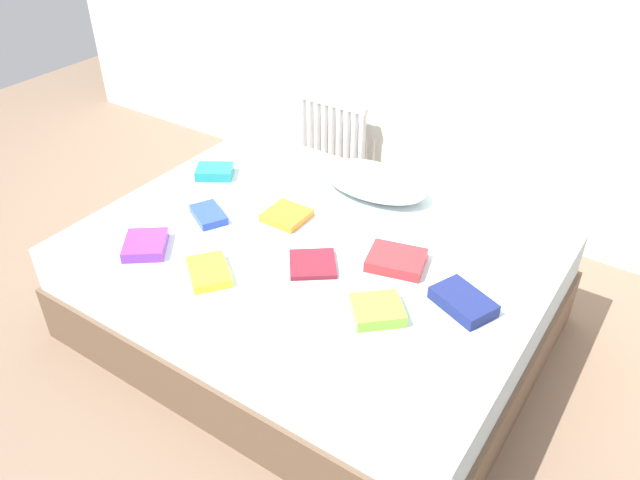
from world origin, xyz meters
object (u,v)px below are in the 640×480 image
at_px(pillow, 374,181).
at_px(textbook_purple, 145,245).
at_px(textbook_lime, 377,310).
at_px(textbook_blue, 208,215).
at_px(textbook_navy, 463,302).
at_px(textbook_red, 396,260).
at_px(textbook_yellow, 209,272).
at_px(textbook_orange, 287,215).
at_px(textbook_teal, 215,172).
at_px(bed, 314,287).
at_px(textbook_maroon, 313,264).
at_px(radiator, 332,137).

distance_m(pillow, textbook_purple, 1.11).
xyz_separation_m(pillow, textbook_lime, (0.46, -0.77, -0.04)).
height_order(textbook_blue, textbook_navy, textbook_navy).
bearing_deg(textbook_red, textbook_yellow, -155.02).
height_order(textbook_orange, textbook_red, textbook_red).
xyz_separation_m(textbook_red, textbook_purple, (-0.94, -0.50, -0.00)).
bearing_deg(textbook_teal, textbook_red, -40.15).
distance_m(bed, textbook_maroon, 0.32).
xyz_separation_m(bed, textbook_purple, (-0.56, -0.45, 0.28)).
bearing_deg(textbook_lime, textbook_yellow, 151.65).
bearing_deg(pillow, textbook_lime, -59.14).
bearing_deg(textbook_lime, radiator, 85.58).
bearing_deg(textbook_teal, radiator, 53.52).
bearing_deg(textbook_lime, textbook_red, 63.15).
distance_m(textbook_yellow, textbook_orange, 0.51).
bearing_deg(textbook_red, textbook_teal, 158.21).
bearing_deg(textbook_purple, textbook_yellow, 54.71).
height_order(pillow, textbook_maroon, pillow).
relative_size(textbook_orange, textbook_maroon, 0.97).
distance_m(bed, textbook_orange, 0.35).
relative_size(textbook_blue, textbook_red, 0.84).
relative_size(textbook_blue, textbook_lime, 1.04).
xyz_separation_m(textbook_blue, textbook_yellow, (0.29, -0.32, 0.00)).
relative_size(bed, textbook_navy, 8.57).
relative_size(radiator, textbook_lime, 2.66).
xyz_separation_m(bed, textbook_yellow, (-0.22, -0.43, 0.27)).
relative_size(radiator, textbook_teal, 2.72).
bearing_deg(pillow, radiator, 134.94).
bearing_deg(radiator, textbook_blue, -82.34).
distance_m(textbook_maroon, textbook_lime, 0.39).
xyz_separation_m(pillow, textbook_purple, (-0.57, -0.96, -0.04)).
bearing_deg(textbook_yellow, textbook_blue, 170.23).
height_order(bed, textbook_maroon, textbook_maroon).
height_order(textbook_yellow, textbook_purple, textbook_purple).
height_order(textbook_yellow, textbook_navy, textbook_navy).
xyz_separation_m(textbook_yellow, textbook_purple, (-0.35, -0.01, 0.00)).
distance_m(textbook_yellow, textbook_lime, 0.70).
bearing_deg(textbook_red, radiator, 118.35).
xyz_separation_m(textbook_red, textbook_lime, (0.09, -0.31, 0.00)).
bearing_deg(textbook_orange, textbook_teal, 167.63).
distance_m(bed, textbook_blue, 0.59).
bearing_deg(textbook_orange, textbook_red, -2.99).
xyz_separation_m(radiator, textbook_blue, (0.18, -1.31, 0.18)).
distance_m(bed, textbook_navy, 0.76).
bearing_deg(textbook_lime, textbook_navy, -0.62).
relative_size(radiator, textbook_navy, 2.11).
bearing_deg(radiator, textbook_teal, -93.71).
relative_size(pillow, textbook_lime, 2.96).
bearing_deg(textbook_blue, pillow, 78.78).
relative_size(radiator, textbook_orange, 2.68).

